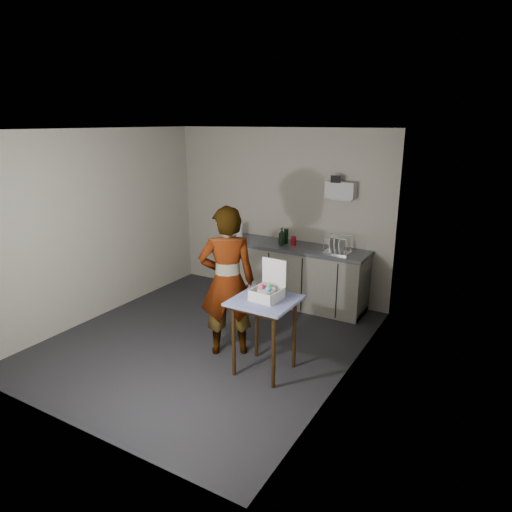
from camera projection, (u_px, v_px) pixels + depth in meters
The scene contains 15 objects.
ground at pixel (207, 340), 5.82m from camera, with size 4.00×4.00×0.00m, color #25252A.
wall_back at pixel (279, 214), 7.10m from camera, with size 3.60×0.02×2.60m, color beige.
wall_right at pixel (347, 265), 4.59m from camera, with size 0.02×4.00×2.60m, color beige.
wall_left at pixel (99, 225), 6.31m from camera, with size 0.02×4.00×2.60m, color beige.
ceiling at pixel (200, 130), 5.08m from camera, with size 3.60×4.00×0.01m, color white.
kitchen_counter at pixel (293, 276), 6.92m from camera, with size 2.24×0.62×0.91m.
wall_shelf at pixel (341, 190), 6.44m from camera, with size 0.42×0.18×0.37m.
side_table at pixel (265, 309), 4.90m from camera, with size 0.67×0.67×0.86m.
standing_man at pixel (227, 282), 5.30m from camera, with size 0.66×0.43×1.79m, color #B2A593.
soap_bottle at pixel (282, 237), 6.76m from camera, with size 0.10×0.10×0.26m, color black.
soda_can at pixel (294, 241), 6.77m from camera, with size 0.07×0.07×0.14m, color red.
dark_bottle at pixel (286, 236), 6.86m from camera, with size 0.07×0.07×0.22m, color black.
paper_towel at pixel (239, 232), 7.11m from camera, with size 0.14×0.14×0.25m.
dish_rack at pixel (337, 249), 6.39m from camera, with size 0.35×0.27×0.25m.
bakery_box at pixel (267, 291), 4.86m from camera, with size 0.31×0.32×0.41m.
Camera 1 is at (3.18, -4.25, 2.69)m, focal length 32.00 mm.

